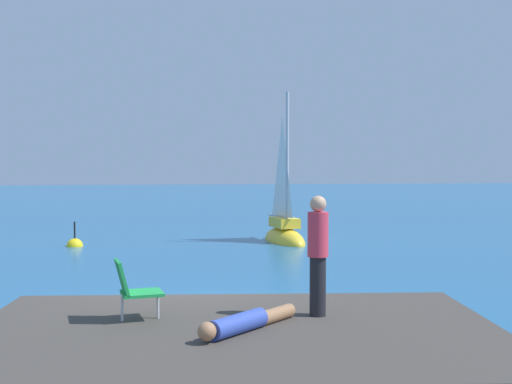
{
  "coord_description": "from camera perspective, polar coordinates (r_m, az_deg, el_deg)",
  "views": [
    {
      "loc": [
        -0.64,
        -11.65,
        2.8
      ],
      "look_at": [
        2.47,
        8.62,
        1.93
      ],
      "focal_mm": 45.34,
      "sensor_mm": 36.0,
      "label": 1
    }
  ],
  "objects": [
    {
      "name": "shore_ledge",
      "position": [
        8.31,
        -1.75,
        -14.48
      ],
      "size": [
        7.06,
        4.98,
        0.76
      ],
      "primitive_type": "cube",
      "rotation": [
        0.0,
        0.0,
        -0.11
      ],
      "color": "#423D38",
      "rests_on": "ground"
    },
    {
      "name": "boulder_inland",
      "position": [
        10.79,
        -7.27,
        -12.62
      ],
      "size": [
        1.72,
        1.78,
        1.0
      ],
      "primitive_type": "cube",
      "rotation": [
        0.1,
        0.09,
        1.1
      ],
      "color": "#3C3532",
      "rests_on": "ground"
    },
    {
      "name": "marker_buoy",
      "position": [
        23.03,
        -15.7,
        -4.63
      ],
      "size": [
        0.56,
        0.56,
        1.13
      ],
      "color": "yellow",
      "rests_on": "ground"
    },
    {
      "name": "beach_chair",
      "position": [
        8.67,
        -10.79,
        -8.21
      ],
      "size": [
        0.67,
        0.58,
        0.8
      ],
      "rotation": [
        0.0,
        0.0,
        0.18
      ],
      "color": "green",
      "rests_on": "shore_ledge"
    },
    {
      "name": "sailboat_near",
      "position": [
        23.42,
        2.51,
        -3.65
      ],
      "size": [
        1.53,
        3.25,
        5.91
      ],
      "rotation": [
        0.0,
        0.0,
        4.87
      ],
      "color": "yellow",
      "rests_on": "ground"
    },
    {
      "name": "person_standing",
      "position": [
        8.74,
        5.48,
        -5.28
      ],
      "size": [
        0.28,
        0.28,
        1.62
      ],
      "rotation": [
        0.0,
        0.0,
        6.28
      ],
      "color": "black",
      "rests_on": "shore_ledge"
    },
    {
      "name": "boulder_seaward",
      "position": [
        10.41,
        -19.93,
        -13.32
      ],
      "size": [
        0.73,
        0.8,
        0.5
      ],
      "primitive_type": "cube",
      "rotation": [
        -0.15,
        0.02,
        1.7
      ],
      "color": "#3B4031",
      "rests_on": "ground"
    },
    {
      "name": "person_sunbather",
      "position": [
        8.03,
        -1.02,
        -11.41
      ],
      "size": [
        1.37,
        1.31,
        0.25
      ],
      "rotation": [
        0.0,
        0.0,
        0.76
      ],
      "color": "#334CB2",
      "rests_on": "shore_ledge"
    },
    {
      "name": "ground_plane",
      "position": [
        11.99,
        -5.54,
        -11.08
      ],
      "size": [
        160.0,
        160.0,
        0.0
      ],
      "primitive_type": "plane",
      "color": "#236093"
    }
  ]
}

